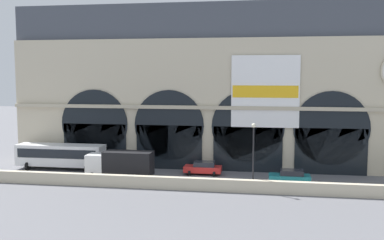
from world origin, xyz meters
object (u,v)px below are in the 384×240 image
(box_truck_midwest, at_px, (121,164))
(car_center, at_px, (203,168))
(bus_west, at_px, (61,155))
(street_lamp_quayside, at_px, (253,148))
(car_mideast, at_px, (290,177))

(box_truck_midwest, xyz_separation_m, car_center, (8.97, 3.42, -0.90))
(bus_west, bearing_deg, car_center, -0.13)
(car_center, xyz_separation_m, street_lamp_quayside, (5.95, -6.33, 3.61))
(car_mideast, bearing_deg, street_lamp_quayside, -138.93)
(bus_west, distance_m, car_mideast, 27.89)
(box_truck_midwest, distance_m, car_mideast, 18.83)
(car_mideast, bearing_deg, box_truck_midwest, -178.55)
(bus_west, relative_size, street_lamp_quayside, 1.59)
(box_truck_midwest, distance_m, street_lamp_quayside, 15.44)
(street_lamp_quayside, bearing_deg, car_center, 133.22)
(car_center, bearing_deg, box_truck_midwest, -159.14)
(bus_west, bearing_deg, box_truck_midwest, -21.23)
(car_center, distance_m, street_lamp_quayside, 9.41)
(box_truck_midwest, xyz_separation_m, car_mideast, (18.81, 0.48, -0.90))
(street_lamp_quayside, bearing_deg, car_mideast, 41.07)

